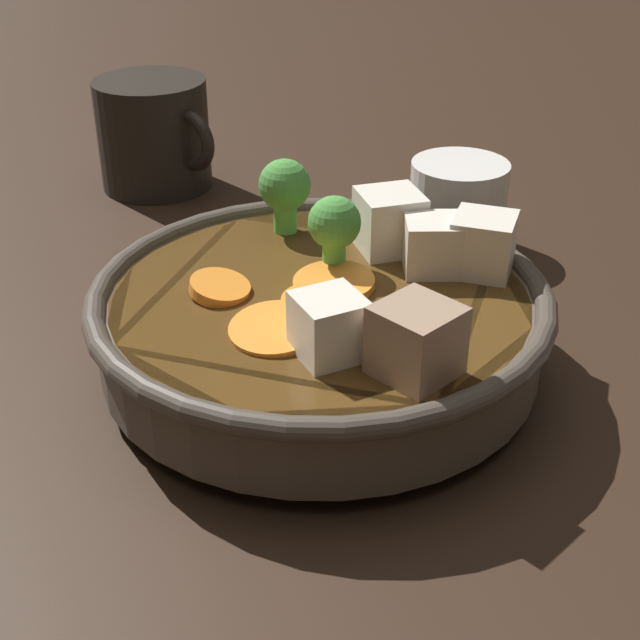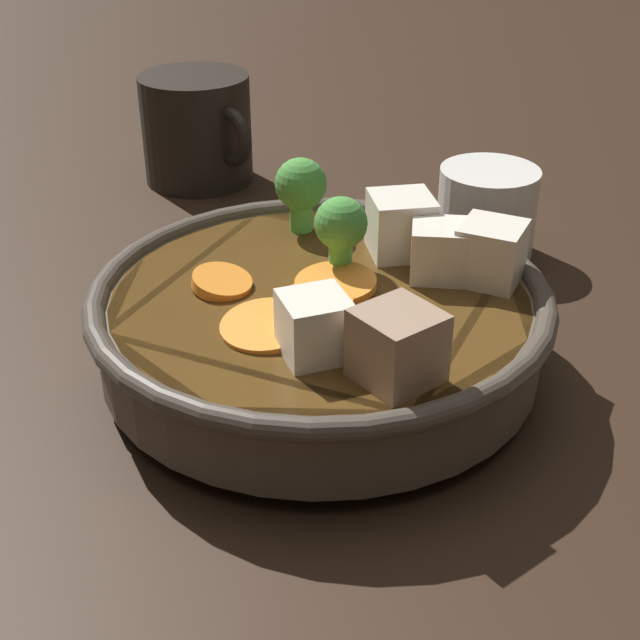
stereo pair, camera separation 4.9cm
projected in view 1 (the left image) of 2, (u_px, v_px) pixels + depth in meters
The scene contains 4 objects.
ground_plane at pixel (320, 372), 0.50m from camera, with size 3.00×3.00×0.00m, color black.
stirfry_bowl at pixel (323, 315), 0.49m from camera, with size 0.25×0.25×0.10m.
tea_cup at pixel (458, 204), 0.63m from camera, with size 0.07×0.07×0.06m.
dark_mug at pixel (155, 134), 0.72m from camera, with size 0.11×0.09×0.09m.
Camera 1 is at (0.27, -0.32, 0.28)m, focal length 50.00 mm.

